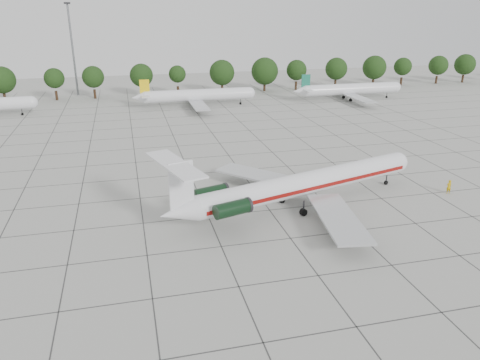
{
  "coord_description": "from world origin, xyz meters",
  "views": [
    {
      "loc": [
        -16.92,
        -52.42,
        24.8
      ],
      "look_at": [
        -3.27,
        2.59,
        3.5
      ],
      "focal_mm": 35.0,
      "sensor_mm": 36.0,
      "label": 1
    }
  ],
  "objects": [
    {
      "name": "bg_airliner_d",
      "position": [
        43.79,
        65.74,
        2.91
      ],
      "size": [
        28.24,
        27.2,
        7.4
      ],
      "color": "silver",
      "rests_on": "ground"
    },
    {
      "name": "floodlight_mast",
      "position": [
        -30.0,
        92.0,
        14.28
      ],
      "size": [
        1.6,
        1.6,
        25.45
      ],
      "color": "slate",
      "rests_on": "ground"
    },
    {
      "name": "ground",
      "position": [
        0.0,
        0.0,
        0.0
      ],
      "size": [
        260.0,
        260.0,
        0.0
      ],
      "primitive_type": "plane",
      "color": "#A4A49D",
      "rests_on": "ground"
    },
    {
      "name": "bg_airliner_c",
      "position": [
        1.41,
        66.83,
        2.91
      ],
      "size": [
        28.24,
        27.2,
        7.4
      ],
      "color": "silver",
      "rests_on": "ground"
    },
    {
      "name": "ground_crew",
      "position": [
        26.0,
        -0.55,
        0.99
      ],
      "size": [
        0.75,
        0.52,
        1.99
      ],
      "primitive_type": "imported",
      "rotation": [
        0.0,
        0.0,
        3.08
      ],
      "color": "#C59D0B",
      "rests_on": "ground"
    },
    {
      "name": "tree_line",
      "position": [
        -11.68,
        85.0,
        5.98
      ],
      "size": [
        249.86,
        8.44,
        10.22
      ],
      "color": "#332114",
      "rests_on": "ground"
    },
    {
      "name": "apron_joints",
      "position": [
        0.0,
        15.0,
        0.01
      ],
      "size": [
        170.0,
        170.0,
        0.02
      ],
      "primitive_type": "cube",
      "color": "#383838",
      "rests_on": "ground"
    },
    {
      "name": "main_airliner",
      "position": [
        3.5,
        -0.15,
        3.18
      ],
      "size": [
        37.7,
        28.92,
        9.0
      ],
      "rotation": [
        0.0,
        0.0,
        0.29
      ],
      "color": "silver",
      "rests_on": "ground"
    }
  ]
}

